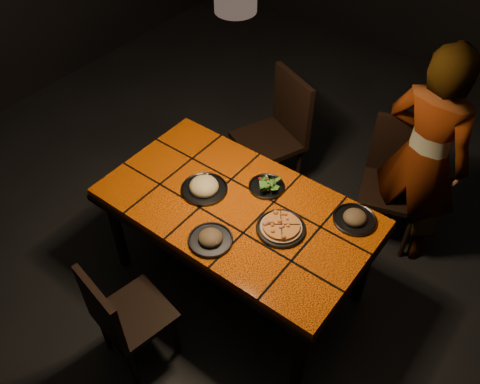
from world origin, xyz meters
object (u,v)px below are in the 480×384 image
Objects in this scene: chair_far_right at (396,174)px; plate_pasta at (204,187)px; dining_table at (237,214)px; plate_pizza at (281,228)px; chair_near at (121,315)px; diner at (423,158)px; chair_far_left at (279,128)px.

plate_pasta is at bearing -145.43° from chair_far_right.
chair_far_right reaches higher than plate_pasta.
plate_pizza is (0.31, -0.00, 0.10)m from dining_table.
plate_pasta is (-0.08, 0.82, 0.30)m from chair_near.
plate_pasta is (-0.79, -1.08, 0.25)m from chair_far_right.
chair_far_right is at bearing -17.46° from diner.
chair_near is 2.03m from chair_far_right.
plate_pizza is at bearing -32.69° from chair_far_left.
chair_far_left is 1.18m from plate_pizza.
dining_table is at bearing 60.65° from diner.
chair_far_right is (0.91, 0.10, -0.03)m from chair_far_left.
plate_pasta reaches higher than chair_near.
chair_far_left is 1.09m from diner.
diner is (0.72, 0.99, 0.13)m from dining_table.
diner is (1.06, 0.03, 0.24)m from chair_far_left.
plate_pasta is at bearing -174.50° from dining_table.
diner is 5.65× the size of plate_pasta.
chair_far_left reaches higher than chair_far_right.
chair_near reaches higher than plate_pizza.
dining_table is at bearing -89.71° from chair_near.
chair_near is 0.85× the size of chair_far_left.
dining_table is 1.76× the size of chair_far_right.
chair_far_right reaches higher than plate_pizza.
plate_pizza is 0.55m from plate_pasta.
plate_pizza is at bearing -122.39° from chair_far_right.
diner is 4.88× the size of plate_pizza.
dining_table is 0.33m from plate_pizza.
plate_pasta is (0.11, -0.98, 0.21)m from chair_far_left.
chair_far_left is at bearing 96.55° from plate_pasta.
chair_far_left is at bearing 109.79° from dining_table.
dining_table is 4.92× the size of plate_pizza.
chair_far_right is 2.80× the size of plate_pizza.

